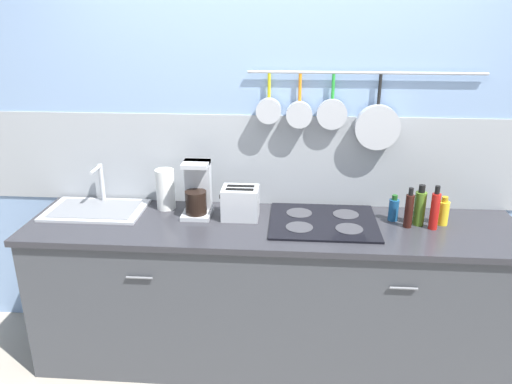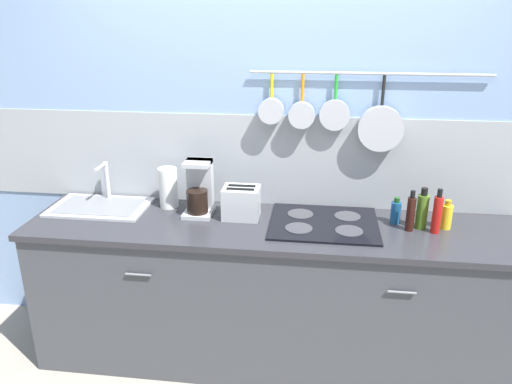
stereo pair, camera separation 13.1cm
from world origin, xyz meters
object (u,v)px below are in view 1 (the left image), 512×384
coffee_maker (197,193)px  bottle_sesame_oil (443,212)px  bottle_olive_oil (394,209)px  bottle_vinegar (420,207)px  bottle_hot_sauce (409,210)px  bottle_dish_soap (435,210)px  toaster (240,203)px  paper_towel_roll (165,189)px

coffee_maker → bottle_sesame_oil: 1.38m
coffee_maker → bottle_olive_oil: (1.12, -0.01, -0.07)m
bottle_vinegar → bottle_hot_sauce: bearing=-150.0°
coffee_maker → bottle_dish_soap: size_ratio=1.28×
bottle_hot_sauce → bottle_sesame_oil: 0.21m
bottle_olive_oil → bottle_dish_soap: (0.20, -0.10, 0.04)m
toaster → bottle_hot_sauce: bearing=-3.6°
coffee_maker → bottle_olive_oil: size_ratio=2.11×
toaster → bottle_olive_oil: (0.87, 0.03, -0.02)m
paper_towel_roll → toaster: bearing=-13.2°
toaster → bottle_olive_oil: toaster is taller
toaster → coffee_maker: bearing=171.5°
bottle_olive_oil → bottle_dish_soap: bearing=-27.7°
paper_towel_roll → bottle_olive_oil: (1.32, -0.08, -0.05)m
bottle_sesame_oil → bottle_vinegar: bearing=-174.1°
coffee_maker → bottle_vinegar: coffee_maker is taller
bottle_dish_soap → bottle_sesame_oil: bearing=44.1°
bottle_hot_sauce → bottle_vinegar: size_ratio=0.98×
coffee_maker → bottle_sesame_oil: bearing=-1.8°
toaster → bottle_dish_soap: size_ratio=0.90×
paper_towel_roll → bottle_dish_soap: 1.53m
coffee_maker → bottle_olive_oil: coffee_maker is taller
bottle_sesame_oil → paper_towel_roll: bearing=175.9°
bottle_hot_sauce → bottle_sesame_oil: size_ratio=1.39×
coffee_maker → bottle_vinegar: 1.25m
bottle_vinegar → bottle_dish_soap: bottle_dish_soap is taller
bottle_hot_sauce → bottle_vinegar: (0.07, 0.04, 0.00)m
toaster → bottle_sesame_oil: (1.13, -0.01, -0.02)m
bottle_vinegar → bottle_dish_soap: (0.07, -0.05, 0.01)m
coffee_maker → bottle_sesame_oil: (1.38, -0.04, -0.06)m
coffee_maker → toaster: (0.25, -0.04, -0.04)m
coffee_maker → bottle_vinegar: bearing=-2.7°
bottle_olive_oil → bottle_hot_sauce: bearing=-55.2°
paper_towel_roll → bottle_dish_soap: (1.52, -0.18, -0.01)m
bottle_hot_sauce → bottle_dish_soap: bottle_dish_soap is taller
paper_towel_roll → toaster: paper_towel_roll is taller
toaster → bottle_sesame_oil: toaster is taller
bottle_hot_sauce → bottle_dish_soap: 0.13m
bottle_dish_soap → bottle_olive_oil: bearing=152.3°
paper_towel_roll → bottle_sesame_oil: 1.59m
bottle_olive_oil → bottle_vinegar: 0.14m
paper_towel_roll → bottle_vinegar: 1.46m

